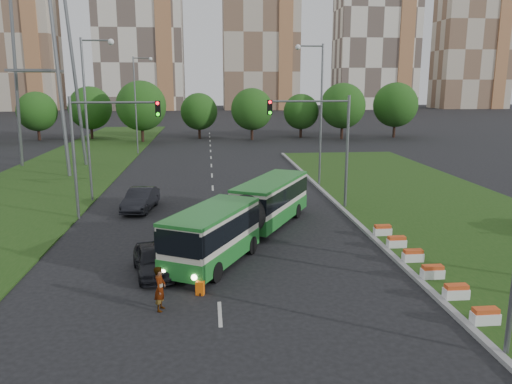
{
  "coord_description": "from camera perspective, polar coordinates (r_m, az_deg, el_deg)",
  "views": [
    {
      "loc": [
        -3.33,
        -24.03,
        8.81
      ],
      "look_at": [
        -0.59,
        4.23,
        2.6
      ],
      "focal_mm": 35.0,
      "sensor_mm": 36.0,
      "label": 1
    }
  ],
  "objects": [
    {
      "name": "lane_markings",
      "position": [
        44.9,
        -5.0,
        0.98
      ],
      "size": [
        0.2,
        100.0,
        0.01
      ],
      "primitive_type": null,
      "color": "#B5B4AE",
      "rests_on": "ground"
    },
    {
      "name": "shopping_trolley",
      "position": [
        21.68,
        -6.4,
        -10.87
      ],
      "size": [
        0.34,
        0.36,
        0.59
      ],
      "rotation": [
        0.0,
        0.0,
        -0.24
      ],
      "color": "orange",
      "rests_on": "ground"
    },
    {
      "name": "apartment_tower_ceast",
      "position": [
        175.74,
        0.5,
        17.62
      ],
      "size": [
        25.0,
        15.0,
        50.0
      ],
      "primitive_type": "cube",
      "color": "#C2B49C",
      "rests_on": "ground"
    },
    {
      "name": "grass_median",
      "position": [
        37.0,
        20.86,
        -2.14
      ],
      "size": [
        14.0,
        60.0,
        0.15
      ],
      "primitive_type": "cube",
      "color": "#1D4112",
      "rests_on": "ground"
    },
    {
      "name": "car_left_far",
      "position": [
        36.16,
        -13.05,
        -0.82
      ],
      "size": [
        2.31,
        4.92,
        1.56
      ],
      "primitive_type": "imported",
      "rotation": [
        0.0,
        0.0,
        -0.14
      ],
      "color": "black",
      "rests_on": "ground"
    },
    {
      "name": "traffic_mast_median",
      "position": [
        35.15,
        7.89,
        6.58
      ],
      "size": [
        5.76,
        0.32,
        8.0
      ],
      "color": "slate",
      "rests_on": "ground"
    },
    {
      "name": "ground",
      "position": [
        25.81,
        2.24,
        -7.63
      ],
      "size": [
        360.0,
        360.0,
        0.0
      ],
      "primitive_type": "plane",
      "color": "black",
      "rests_on": "ground"
    },
    {
      "name": "midrise_east",
      "position": [
        197.79,
        23.44,
        14.6
      ],
      "size": [
        24.0,
        14.0,
        40.0
      ],
      "primitive_type": "cube",
      "color": "#C2B49C",
      "rests_on": "ground"
    },
    {
      "name": "apartment_tower_cwest",
      "position": [
        176.21,
        -13.2,
        17.63
      ],
      "size": [
        28.0,
        15.0,
        52.0
      ],
      "primitive_type": "cube",
      "color": "silver",
      "rests_on": "ground"
    },
    {
      "name": "left_verge",
      "position": [
        51.92,
        -21.86,
        1.73
      ],
      "size": [
        12.0,
        110.0,
        0.1
      ],
      "primitive_type": "cube",
      "color": "#1D4112",
      "rests_on": "ground"
    },
    {
      "name": "median_kerb",
      "position": [
        34.49,
        10.45,
        -2.51
      ],
      "size": [
        0.3,
        60.0,
        0.18
      ],
      "primitive_type": "cube",
      "color": "gray",
      "rests_on": "ground"
    },
    {
      "name": "articulated_bus",
      "position": [
        28.35,
        -1.59,
        -2.55
      ],
      "size": [
        2.37,
        15.18,
        2.5
      ],
      "rotation": [
        0.0,
        0.0,
        -0.49
      ],
      "color": "beige",
      "rests_on": "ground"
    },
    {
      "name": "car_left_near",
      "position": [
        24.07,
        -11.68,
        -7.62
      ],
      "size": [
        2.54,
        4.39,
        1.4
      ],
      "primitive_type": "imported",
      "rotation": [
        0.0,
        0.0,
        0.23
      ],
      "color": "black",
      "rests_on": "ground"
    },
    {
      "name": "traffic_mast_left",
      "position": [
        33.95,
        -17.58,
        5.92
      ],
      "size": [
        5.76,
        0.32,
        8.0
      ],
      "color": "slate",
      "rests_on": "ground"
    },
    {
      "name": "apartment_tower_west",
      "position": [
        185.26,
        -26.01,
        15.85
      ],
      "size": [
        26.0,
        15.0,
        48.0
      ],
      "primitive_type": "cube",
      "color": "#C2B49C",
      "rests_on": "ground"
    },
    {
      "name": "apartment_tower_east",
      "position": [
        184.13,
        13.53,
        16.59
      ],
      "size": [
        27.0,
        15.0,
        47.0
      ],
      "primitive_type": "cube",
      "color": "silver",
      "rests_on": "ground"
    },
    {
      "name": "flower_planters",
      "position": [
        25.18,
        18.48,
        -7.72
      ],
      "size": [
        1.1,
        11.5,
        0.6
      ],
      "primitive_type": null,
      "color": "white",
      "rests_on": "grass_median"
    },
    {
      "name": "pedestrian",
      "position": [
        20.31,
        -10.91,
        -10.79
      ],
      "size": [
        0.55,
        0.73,
        1.82
      ],
      "primitive_type": "imported",
      "rotation": [
        0.0,
        0.0,
        1.39
      ],
      "color": "gray",
      "rests_on": "ground"
    },
    {
      "name": "street_lamps",
      "position": [
        34.15,
        -5.0,
        7.57
      ],
      "size": [
        36.0,
        60.0,
        12.0
      ],
      "primitive_type": null,
      "color": "slate",
      "rests_on": "ground"
    },
    {
      "name": "tree_line",
      "position": [
        80.26,
        4.09,
        9.23
      ],
      "size": [
        120.0,
        8.0,
        9.0
      ],
      "primitive_type": null,
      "color": "#235516",
      "rests_on": "ground"
    }
  ]
}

